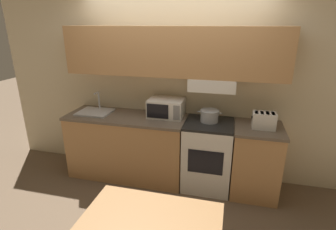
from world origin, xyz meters
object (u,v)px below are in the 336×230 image
at_px(microwave, 166,108).
at_px(sink_basin, 95,112).
at_px(cooking_pot, 210,115).
at_px(toaster, 264,120).
at_px(stove_range, 208,155).

distance_m(microwave, sink_basin, 1.03).
bearing_deg(cooking_pot, toaster, -5.95).
height_order(cooking_pot, toaster, toaster).
bearing_deg(toaster, sink_basin, 179.43).
bearing_deg(stove_range, microwave, 170.03).
bearing_deg(cooking_pot, microwave, 173.94).
xyz_separation_m(stove_range, cooking_pot, (-0.01, 0.04, 0.54)).
bearing_deg(stove_range, sink_basin, -179.87).
height_order(toaster, sink_basin, sink_basin).
bearing_deg(microwave, toaster, -6.00).
xyz_separation_m(cooking_pot, sink_basin, (-1.61, -0.05, -0.06)).
distance_m(cooking_pot, sink_basin, 1.62).
relative_size(toaster, sink_basin, 0.62).
xyz_separation_m(stove_range, microwave, (-0.60, 0.11, 0.58)).
relative_size(cooking_pot, microwave, 0.68).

